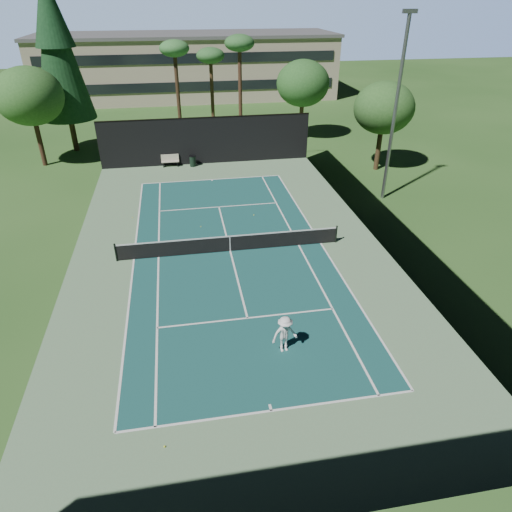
{
  "coord_description": "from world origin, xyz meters",
  "views": [
    {
      "loc": [
        -2.51,
        -23.02,
        13.1
      ],
      "look_at": [
        1.0,
        -3.0,
        1.3
      ],
      "focal_mm": 32.0,
      "sensor_mm": 36.0,
      "label": 1
    }
  ],
  "objects_px": {
    "tennis_ball_a": "(165,447)",
    "park_bench": "(170,160)",
    "player": "(285,334)",
    "tennis_ball_d": "(133,218)",
    "tennis_ball_b": "(201,227)",
    "tennis_ball_c": "(254,215)",
    "tennis_net": "(230,243)",
    "trash_bin": "(193,161)"
  },
  "relations": [
    {
      "from": "player",
      "to": "tennis_ball_a",
      "type": "distance_m",
      "value": 6.41
    },
    {
      "from": "tennis_ball_a",
      "to": "tennis_ball_b",
      "type": "bearing_deg",
      "value": 81.82
    },
    {
      "from": "tennis_ball_a",
      "to": "tennis_ball_b",
      "type": "relative_size",
      "value": 1.24
    },
    {
      "from": "tennis_net",
      "to": "park_bench",
      "type": "bearing_deg",
      "value": 101.54
    },
    {
      "from": "park_bench",
      "to": "trash_bin",
      "type": "relative_size",
      "value": 1.59
    },
    {
      "from": "player",
      "to": "tennis_ball_d",
      "type": "distance_m",
      "value": 16.09
    },
    {
      "from": "trash_bin",
      "to": "tennis_ball_b",
      "type": "bearing_deg",
      "value": -90.72
    },
    {
      "from": "tennis_net",
      "to": "tennis_ball_c",
      "type": "relative_size",
      "value": 178.69
    },
    {
      "from": "tennis_ball_d",
      "to": "tennis_ball_b",
      "type": "bearing_deg",
      "value": -26.18
    },
    {
      "from": "player",
      "to": "tennis_ball_b",
      "type": "bearing_deg",
      "value": 94.05
    },
    {
      "from": "tennis_ball_a",
      "to": "player",
      "type": "bearing_deg",
      "value": 38.39
    },
    {
      "from": "tennis_ball_b",
      "to": "tennis_ball_c",
      "type": "bearing_deg",
      "value": 17.56
    },
    {
      "from": "tennis_ball_a",
      "to": "trash_bin",
      "type": "distance_m",
      "value": 28.29
    },
    {
      "from": "tennis_net",
      "to": "trash_bin",
      "type": "distance_m",
      "value": 15.49
    },
    {
      "from": "tennis_net",
      "to": "park_bench",
      "type": "relative_size",
      "value": 8.6
    },
    {
      "from": "tennis_ball_c",
      "to": "park_bench",
      "type": "relative_size",
      "value": 0.05
    },
    {
      "from": "tennis_ball_d",
      "to": "tennis_ball_a",
      "type": "bearing_deg",
      "value": -83.53
    },
    {
      "from": "tennis_ball_d",
      "to": "trash_bin",
      "type": "distance_m",
      "value": 10.82
    },
    {
      "from": "tennis_net",
      "to": "tennis_ball_d",
      "type": "bearing_deg",
      "value": 136.23
    },
    {
      "from": "tennis_net",
      "to": "tennis_ball_a",
      "type": "xyz_separation_m",
      "value": [
        -3.79,
        -12.75,
        -0.52
      ]
    },
    {
      "from": "park_bench",
      "to": "trash_bin",
      "type": "bearing_deg",
      "value": -10.61
    },
    {
      "from": "tennis_ball_a",
      "to": "park_bench",
      "type": "xyz_separation_m",
      "value": [
        0.57,
        28.54,
        0.51
      ]
    },
    {
      "from": "tennis_ball_b",
      "to": "tennis_ball_c",
      "type": "xyz_separation_m",
      "value": [
        3.65,
        1.16,
        0.01
      ]
    },
    {
      "from": "tennis_ball_a",
      "to": "tennis_ball_c",
      "type": "height_order",
      "value": "tennis_ball_a"
    },
    {
      "from": "park_bench",
      "to": "tennis_ball_b",
      "type": "bearing_deg",
      "value": -81.88
    },
    {
      "from": "tennis_ball_c",
      "to": "player",
      "type": "bearing_deg",
      "value": -94.26
    },
    {
      "from": "tennis_ball_b",
      "to": "tennis_ball_d",
      "type": "distance_m",
      "value": 4.92
    },
    {
      "from": "tennis_ball_a",
      "to": "park_bench",
      "type": "bearing_deg",
      "value": 88.85
    },
    {
      "from": "tennis_net",
      "to": "player",
      "type": "relative_size",
      "value": 7.53
    },
    {
      "from": "tennis_ball_a",
      "to": "trash_bin",
      "type": "bearing_deg",
      "value": 84.97
    },
    {
      "from": "tennis_ball_c",
      "to": "park_bench",
      "type": "xyz_separation_m",
      "value": [
        -5.41,
        11.17,
        0.51
      ]
    },
    {
      "from": "tennis_net",
      "to": "trash_bin",
      "type": "xyz_separation_m",
      "value": [
        -1.31,
        15.43,
        -0.08
      ]
    },
    {
      "from": "tennis_ball_d",
      "to": "trash_bin",
      "type": "bearing_deg",
      "value": 65.02
    },
    {
      "from": "player",
      "to": "trash_bin",
      "type": "distance_m",
      "value": 24.36
    },
    {
      "from": "tennis_ball_b",
      "to": "tennis_ball_c",
      "type": "relative_size",
      "value": 0.85
    },
    {
      "from": "player",
      "to": "tennis_ball_d",
      "type": "bearing_deg",
      "value": 107.93
    },
    {
      "from": "tennis_ball_c",
      "to": "tennis_ball_a",
      "type": "bearing_deg",
      "value": -109.01
    },
    {
      "from": "tennis_ball_d",
      "to": "tennis_ball_c",
      "type": "bearing_deg",
      "value": -7.16
    },
    {
      "from": "tennis_net",
      "to": "park_bench",
      "type": "xyz_separation_m",
      "value": [
        -3.22,
        15.79,
        -0.01
      ]
    },
    {
      "from": "tennis_net",
      "to": "tennis_ball_c",
      "type": "height_order",
      "value": "tennis_net"
    },
    {
      "from": "player",
      "to": "trash_bin",
      "type": "xyz_separation_m",
      "value": [
        -2.5,
        24.23,
        -0.38
      ]
    },
    {
      "from": "tennis_ball_b",
      "to": "tennis_ball_d",
      "type": "relative_size",
      "value": 1.0
    }
  ]
}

